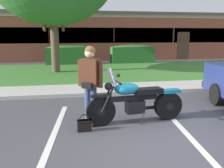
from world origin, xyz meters
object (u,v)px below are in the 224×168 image
motorcycle (139,101)px  hedge_left (70,55)px  rider_person (90,80)px  brick_building (105,36)px  hedge_center_left (132,54)px  handbag (84,124)px

motorcycle → hedge_left: size_ratio=0.75×
rider_person → brick_building: size_ratio=0.06×
hedge_left → brick_building: (3.24, 6.48, 1.14)m
motorcycle → hedge_center_left: (2.74, 11.09, 0.16)m
hedge_left → brick_building: size_ratio=0.11×
handbag → brick_building: bearing=80.2°
motorcycle → rider_person: 1.19m
handbag → hedge_left: 11.45m
hedge_left → hedge_center_left: 4.14m
brick_building → motorcycle: bearing=-96.0°
motorcycle → hedge_left: 11.18m
motorcycle → rider_person: (-1.08, -0.02, 0.50)m
hedge_center_left → motorcycle: bearing=-103.9°
hedge_center_left → brick_building: (-0.90, 6.48, 1.14)m
motorcycle → handbag: (-1.25, -0.36, -0.34)m
motorcycle → rider_person: bearing=-179.2°
handbag → hedge_left: bearing=90.8°
handbag → hedge_center_left: bearing=70.8°
brick_building → hedge_center_left: bearing=-82.1°
hedge_center_left → hedge_left: bearing=-180.0°
rider_person → handbag: 0.93m
motorcycle → brick_building: (1.84, 17.57, 1.30)m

